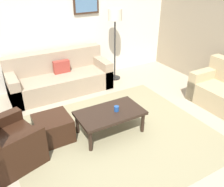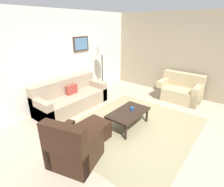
{
  "view_description": "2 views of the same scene",
  "coord_description": "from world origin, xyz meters",
  "px_view_note": "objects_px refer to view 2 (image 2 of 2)",
  "views": [
    {
      "loc": [
        -1.65,
        -2.79,
        2.51
      ],
      "look_at": [
        0.12,
        0.31,
        0.63
      ],
      "focal_mm": 38.44,
      "sensor_mm": 36.0,
      "label": 1
    },
    {
      "loc": [
        -3.23,
        -1.92,
        2.43
      ],
      "look_at": [
        -0.11,
        0.58,
        0.81
      ],
      "focal_mm": 28.01,
      "sensor_mm": 36.0,
      "label": 2
    }
  ],
  "objects_px": {
    "coffee_table": "(128,113)",
    "lamp_standing": "(102,55)",
    "framed_artwork": "(81,44)",
    "couch_main": "(70,98)",
    "ottoman": "(94,130)",
    "cup": "(132,109)",
    "couch_loveseat": "(180,91)",
    "armchair_leather": "(73,150)"
  },
  "relations": [
    {
      "from": "framed_artwork",
      "to": "lamp_standing",
      "type": "bearing_deg",
      "value": -42.19
    },
    {
      "from": "coffee_table",
      "to": "lamp_standing",
      "type": "bearing_deg",
      "value": 57.69
    },
    {
      "from": "coffee_table",
      "to": "framed_artwork",
      "type": "bearing_deg",
      "value": 73.18
    },
    {
      "from": "couch_loveseat",
      "to": "lamp_standing",
      "type": "relative_size",
      "value": 0.78
    },
    {
      "from": "framed_artwork",
      "to": "couch_main",
      "type": "bearing_deg",
      "value": -156.71
    },
    {
      "from": "ottoman",
      "to": "couch_loveseat",
      "type": "bearing_deg",
      "value": -12.32
    },
    {
      "from": "armchair_leather",
      "to": "cup",
      "type": "distance_m",
      "value": 1.79
    },
    {
      "from": "couch_main",
      "to": "lamp_standing",
      "type": "distance_m",
      "value": 1.81
    },
    {
      "from": "couch_loveseat",
      "to": "ottoman",
      "type": "distance_m",
      "value": 3.46
    },
    {
      "from": "armchair_leather",
      "to": "framed_artwork",
      "type": "distance_m",
      "value": 3.64
    },
    {
      "from": "couch_loveseat",
      "to": "coffee_table",
      "type": "height_order",
      "value": "couch_loveseat"
    },
    {
      "from": "armchair_leather",
      "to": "lamp_standing",
      "type": "height_order",
      "value": "lamp_standing"
    },
    {
      "from": "couch_main",
      "to": "coffee_table",
      "type": "xyz_separation_m",
      "value": [
        0.21,
        -1.98,
        0.06
      ]
    },
    {
      "from": "ottoman",
      "to": "coffee_table",
      "type": "xyz_separation_m",
      "value": [
        0.89,
        -0.31,
        0.16
      ]
    },
    {
      "from": "cup",
      "to": "lamp_standing",
      "type": "relative_size",
      "value": 0.05
    },
    {
      "from": "couch_main",
      "to": "lamp_standing",
      "type": "bearing_deg",
      "value": -2.1
    },
    {
      "from": "coffee_table",
      "to": "cup",
      "type": "bearing_deg",
      "value": -17.11
    },
    {
      "from": "couch_loveseat",
      "to": "coffee_table",
      "type": "bearing_deg",
      "value": 170.34
    },
    {
      "from": "couch_main",
      "to": "couch_loveseat",
      "type": "bearing_deg",
      "value": -41.57
    },
    {
      "from": "couch_loveseat",
      "to": "cup",
      "type": "bearing_deg",
      "value": 170.68
    },
    {
      "from": "lamp_standing",
      "to": "armchair_leather",
      "type": "bearing_deg",
      "value": -147.46
    },
    {
      "from": "couch_main",
      "to": "cup",
      "type": "relative_size",
      "value": 24.74
    },
    {
      "from": "ottoman",
      "to": "armchair_leather",
      "type": "bearing_deg",
      "value": -163.29
    },
    {
      "from": "coffee_table",
      "to": "lamp_standing",
      "type": "relative_size",
      "value": 0.64
    },
    {
      "from": "cup",
      "to": "lamp_standing",
      "type": "xyz_separation_m",
      "value": [
        1.11,
        1.96,
        0.95
      ]
    },
    {
      "from": "couch_loveseat",
      "to": "lamp_standing",
      "type": "xyz_separation_m",
      "value": [
        -1.28,
        2.35,
        1.11
      ]
    },
    {
      "from": "armchair_leather",
      "to": "framed_artwork",
      "type": "relative_size",
      "value": 1.61
    },
    {
      "from": "coffee_table",
      "to": "framed_artwork",
      "type": "distance_m",
      "value": 2.87
    },
    {
      "from": "couch_main",
      "to": "coffee_table",
      "type": "bearing_deg",
      "value": -83.92
    },
    {
      "from": "coffee_table",
      "to": "cup",
      "type": "height_order",
      "value": "cup"
    },
    {
      "from": "armchair_leather",
      "to": "framed_artwork",
      "type": "bearing_deg",
      "value": 43.81
    },
    {
      "from": "armchair_leather",
      "to": "lamp_standing",
      "type": "relative_size",
      "value": 0.58
    },
    {
      "from": "lamp_standing",
      "to": "framed_artwork",
      "type": "bearing_deg",
      "value": 137.81
    },
    {
      "from": "coffee_table",
      "to": "ottoman",
      "type": "bearing_deg",
      "value": 160.48
    },
    {
      "from": "cup",
      "to": "ottoman",
      "type": "bearing_deg",
      "value": 160.73
    },
    {
      "from": "couch_main",
      "to": "coffee_table",
      "type": "relative_size",
      "value": 2.02
    },
    {
      "from": "couch_loveseat",
      "to": "framed_artwork",
      "type": "relative_size",
      "value": 2.16
    },
    {
      "from": "ottoman",
      "to": "cup",
      "type": "distance_m",
      "value": 1.08
    },
    {
      "from": "couch_main",
      "to": "coffee_table",
      "type": "height_order",
      "value": "couch_main"
    },
    {
      "from": "lamp_standing",
      "to": "framed_artwork",
      "type": "distance_m",
      "value": 0.78
    },
    {
      "from": "couch_main",
      "to": "couch_loveseat",
      "type": "xyz_separation_m",
      "value": [
        2.71,
        -2.4,
        0.0
      ]
    },
    {
      "from": "armchair_leather",
      "to": "framed_artwork",
      "type": "xyz_separation_m",
      "value": [
        2.4,
        2.3,
        1.49
      ]
    }
  ]
}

